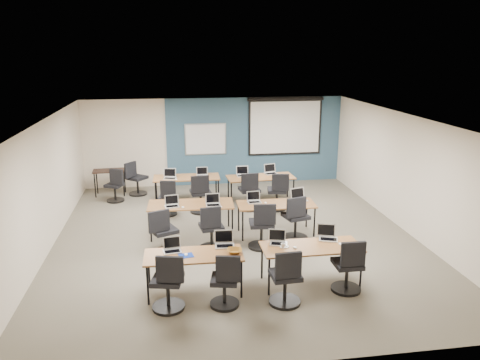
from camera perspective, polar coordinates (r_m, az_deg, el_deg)
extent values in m
cube|color=#6B6354|center=(10.68, -0.54, -7.03)|extent=(8.00, 9.00, 0.02)
cube|color=white|center=(9.96, -0.57, 7.46)|extent=(8.00, 9.00, 0.02)
cube|color=beige|center=(14.59, -3.06, 4.69)|extent=(8.00, 0.04, 2.70)
cube|color=beige|center=(6.10, 5.54, -11.40)|extent=(8.00, 0.04, 2.70)
cube|color=beige|center=(10.48, -22.76, -0.92)|extent=(0.04, 9.00, 2.70)
cube|color=beige|center=(11.49, 19.61, 0.77)|extent=(0.04, 9.00, 2.70)
cube|color=#3D5977|center=(14.74, 1.81, 4.81)|extent=(5.50, 0.04, 2.70)
cube|color=#A4B3BC|center=(14.48, -4.22, 4.98)|extent=(1.28, 0.02, 0.98)
cube|color=white|center=(14.47, -4.22, 4.98)|extent=(1.20, 0.02, 0.90)
cube|color=black|center=(14.80, 5.51, 6.56)|extent=(2.32, 0.03, 1.82)
cube|color=white|center=(14.80, 5.52, 6.40)|extent=(2.20, 0.02, 1.62)
cylinder|color=black|center=(14.68, 5.61, 9.79)|extent=(2.40, 0.10, 0.10)
cube|color=olive|center=(8.16, -5.67, -9.10)|extent=(1.69, 0.70, 0.03)
cylinder|color=black|center=(8.06, -11.19, -12.54)|extent=(0.04, 0.04, 0.70)
cylinder|color=black|center=(8.12, 0.18, -11.98)|extent=(0.04, 0.04, 0.70)
cylinder|color=black|center=(8.58, -11.04, -10.71)|extent=(0.04, 0.04, 0.70)
cylinder|color=black|center=(8.64, -0.43, -10.21)|extent=(0.04, 0.04, 0.70)
cube|color=olive|center=(8.53, 8.69, -8.06)|extent=(1.79, 0.74, 0.03)
cylinder|color=black|center=(8.22, 3.56, -11.68)|extent=(0.04, 0.04, 0.70)
cylinder|color=black|center=(8.69, 14.55, -10.58)|extent=(0.04, 0.04, 0.70)
cylinder|color=black|center=(8.76, 2.70, -9.84)|extent=(0.04, 0.04, 0.70)
cylinder|color=black|center=(9.21, 13.03, -8.93)|extent=(0.04, 0.04, 0.70)
cube|color=brown|center=(10.70, -6.02, -2.98)|extent=(1.93, 0.81, 0.03)
cylinder|color=black|center=(10.51, -10.83, -5.66)|extent=(0.04, 0.04, 0.70)
cylinder|color=black|center=(10.58, -0.94, -5.22)|extent=(0.04, 0.04, 0.70)
cylinder|color=black|center=(11.15, -10.72, -4.39)|extent=(0.04, 0.04, 0.70)
cylinder|color=black|center=(11.22, -1.41, -3.99)|extent=(0.04, 0.04, 0.70)
cube|color=#935C32|center=(10.69, 4.44, -2.96)|extent=(1.76, 0.74, 0.03)
cylinder|color=black|center=(10.38, 0.33, -5.64)|extent=(0.04, 0.04, 0.70)
cylinder|color=black|center=(10.75, 9.06, -5.09)|extent=(0.04, 0.04, 0.70)
cylinder|color=black|center=(10.95, -0.17, -4.48)|extent=(0.04, 0.04, 0.70)
cylinder|color=black|center=(11.30, 8.13, -4.01)|extent=(0.04, 0.04, 0.70)
cube|color=brown|center=(12.95, -6.54, 0.31)|extent=(1.81, 0.75, 0.03)
cylinder|color=black|center=(12.75, -10.23, -1.80)|extent=(0.04, 0.04, 0.70)
cylinder|color=black|center=(12.81, -2.64, -1.49)|extent=(0.04, 0.04, 0.70)
cylinder|color=black|center=(13.36, -10.17, -0.99)|extent=(0.04, 0.04, 0.70)
cylinder|color=black|center=(13.41, -2.93, -0.70)|extent=(0.04, 0.04, 0.70)
cube|color=olive|center=(12.91, 2.53, 0.34)|extent=(1.84, 0.77, 0.03)
cylinder|color=black|center=(12.57, -1.06, -1.80)|extent=(0.04, 0.04, 0.70)
cylinder|color=black|center=(12.90, 6.54, -1.44)|extent=(0.04, 0.04, 0.70)
cylinder|color=black|center=(13.19, -1.43, -0.97)|extent=(0.04, 0.04, 0.70)
cylinder|color=black|center=(13.50, 5.83, -0.65)|extent=(0.04, 0.04, 0.70)
cube|color=silver|center=(8.27, -8.26, -8.62)|extent=(0.31, 0.22, 0.02)
cube|color=black|center=(8.25, -8.26, -8.60)|extent=(0.26, 0.13, 0.00)
cube|color=silver|center=(8.34, -8.30, -7.54)|extent=(0.31, 0.06, 0.21)
cube|color=black|center=(8.33, -8.30, -7.56)|extent=(0.27, 0.04, 0.17)
ellipsoid|color=white|center=(8.13, -6.60, -9.01)|extent=(0.07, 0.10, 0.03)
cylinder|color=black|center=(8.07, -8.69, -15.01)|extent=(0.54, 0.54, 0.05)
cylinder|color=black|center=(7.97, -8.75, -13.69)|extent=(0.06, 0.06, 0.48)
cube|color=black|center=(7.83, -8.84, -11.90)|extent=(0.48, 0.48, 0.08)
cube|color=black|center=(7.52, -8.55, -10.74)|extent=(0.44, 0.06, 0.44)
cube|color=#B8B9BD|center=(8.41, -1.87, -8.05)|extent=(0.34, 0.25, 0.02)
cube|color=black|center=(8.38, -1.86, -8.03)|extent=(0.29, 0.15, 0.00)
cube|color=#B8B9BD|center=(8.48, -1.99, -6.88)|extent=(0.34, 0.06, 0.24)
cube|color=black|center=(8.47, -1.98, -6.90)|extent=(0.30, 0.04, 0.19)
ellipsoid|color=white|center=(8.30, -0.28, -8.37)|extent=(0.06, 0.10, 0.03)
cylinder|color=black|center=(8.07, -1.89, -14.83)|extent=(0.49, 0.49, 0.05)
cylinder|color=black|center=(7.98, -1.90, -13.64)|extent=(0.06, 0.06, 0.43)
cube|color=black|center=(7.85, -1.92, -12.01)|extent=(0.43, 0.43, 0.08)
cube|color=black|center=(7.56, -1.46, -10.78)|extent=(0.40, 0.06, 0.44)
cube|color=#A3A3AE|center=(8.52, 4.72, -7.76)|extent=(0.31, 0.23, 0.02)
cube|color=black|center=(8.50, 4.75, -7.74)|extent=(0.27, 0.13, 0.00)
cube|color=#A3A3AE|center=(8.58, 4.55, -6.70)|extent=(0.31, 0.06, 0.22)
cube|color=black|center=(8.58, 4.56, -6.72)|extent=(0.28, 0.04, 0.18)
ellipsoid|color=white|center=(8.40, 6.71, -8.16)|extent=(0.08, 0.11, 0.04)
cylinder|color=black|center=(8.16, 5.45, -14.52)|extent=(0.54, 0.54, 0.05)
cylinder|color=black|center=(8.06, 5.49, -13.21)|extent=(0.06, 0.06, 0.48)
cube|color=black|center=(7.93, 5.54, -11.45)|extent=(0.48, 0.48, 0.08)
cube|color=black|center=(7.62, 5.91, -10.31)|extent=(0.43, 0.06, 0.44)
cube|color=#B5B5B5|center=(8.83, 10.70, -7.12)|extent=(0.34, 0.25, 0.02)
cube|color=black|center=(8.81, 10.75, -7.10)|extent=(0.29, 0.15, 0.00)
cube|color=#B5B5B5|center=(8.90, 10.46, -6.02)|extent=(0.34, 0.06, 0.24)
cube|color=black|center=(8.89, 10.48, -6.04)|extent=(0.30, 0.04, 0.19)
ellipsoid|color=white|center=(8.67, 12.15, -7.63)|extent=(0.07, 0.11, 0.04)
cylinder|color=black|center=(8.71, 12.77, -12.79)|extent=(0.53, 0.53, 0.05)
cylinder|color=black|center=(8.62, 12.85, -11.57)|extent=(0.06, 0.06, 0.47)
cube|color=black|center=(8.50, 12.96, -9.92)|extent=(0.47, 0.47, 0.08)
cube|color=black|center=(8.20, 13.63, -8.78)|extent=(0.43, 0.06, 0.44)
cube|color=silver|center=(10.54, -8.29, -3.20)|extent=(0.31, 0.23, 0.02)
cube|color=black|center=(10.52, -8.30, -3.18)|extent=(0.26, 0.13, 0.00)
cube|color=silver|center=(10.62, -8.33, -2.38)|extent=(0.31, 0.06, 0.22)
cube|color=black|center=(10.62, -8.33, -2.39)|extent=(0.27, 0.04, 0.18)
ellipsoid|color=white|center=(10.46, -6.98, -3.31)|extent=(0.07, 0.11, 0.04)
cylinder|color=black|center=(10.01, -9.12, -8.71)|extent=(0.55, 0.55, 0.05)
cylinder|color=black|center=(9.92, -9.18, -7.57)|extent=(0.06, 0.06, 0.48)
cube|color=black|center=(9.81, -9.25, -6.06)|extent=(0.48, 0.48, 0.08)
cube|color=black|center=(9.53, -9.85, -4.96)|extent=(0.44, 0.06, 0.44)
cube|color=#A3A3AB|center=(10.53, -3.28, -3.08)|extent=(0.32, 0.24, 0.02)
cube|color=black|center=(10.51, -3.27, -3.05)|extent=(0.27, 0.14, 0.00)
cube|color=#A3A3AB|center=(10.62, -3.36, -2.23)|extent=(0.32, 0.06, 0.22)
cube|color=black|center=(10.61, -3.35, -2.24)|extent=(0.28, 0.04, 0.18)
ellipsoid|color=white|center=(10.42, -2.38, -3.28)|extent=(0.08, 0.11, 0.04)
cylinder|color=black|center=(10.12, -3.46, -8.24)|extent=(0.53, 0.53, 0.05)
cylinder|color=black|center=(10.04, -3.48, -7.14)|extent=(0.06, 0.06, 0.47)
cube|color=black|center=(9.94, -3.51, -5.67)|extent=(0.47, 0.47, 0.08)
cube|color=black|center=(9.64, -3.59, -4.59)|extent=(0.43, 0.06, 0.44)
cube|color=silver|center=(10.72, 1.77, -2.72)|extent=(0.31, 0.23, 0.02)
cube|color=black|center=(10.70, 1.79, -2.69)|extent=(0.26, 0.13, 0.00)
cube|color=silver|center=(10.80, 1.65, -1.92)|extent=(0.31, 0.06, 0.21)
cube|color=black|center=(10.79, 1.66, -1.93)|extent=(0.27, 0.04, 0.18)
ellipsoid|color=white|center=(10.70, 3.12, -2.77)|extent=(0.08, 0.10, 0.03)
cylinder|color=black|center=(10.20, 2.60, -8.03)|extent=(0.57, 0.57, 0.05)
cylinder|color=black|center=(10.11, 2.62, -6.85)|extent=(0.06, 0.06, 0.50)
cube|color=black|center=(10.00, 2.64, -5.30)|extent=(0.50, 0.50, 0.08)
cube|color=black|center=(9.70, 3.05, -4.23)|extent=(0.46, 0.06, 0.44)
cube|color=#B4B4B4|center=(10.92, 7.21, -2.50)|extent=(0.36, 0.26, 0.02)
cube|color=black|center=(10.90, 7.24, -2.47)|extent=(0.31, 0.15, 0.00)
cube|color=#B4B4B4|center=(11.01, 7.03, -1.59)|extent=(0.36, 0.07, 0.25)
cube|color=black|center=(11.00, 7.04, -1.61)|extent=(0.32, 0.05, 0.21)
ellipsoid|color=white|center=(10.81, 7.95, -2.72)|extent=(0.06, 0.09, 0.03)
cylinder|color=black|center=(10.69, 6.72, -6.98)|extent=(0.57, 0.57, 0.05)
cylinder|color=black|center=(10.61, 6.76, -5.85)|extent=(0.06, 0.06, 0.50)
cube|color=black|center=(10.51, 6.81, -4.38)|extent=(0.50, 0.50, 0.08)
cube|color=black|center=(10.20, 6.88, -3.34)|extent=(0.46, 0.06, 0.44)
cube|color=silver|center=(12.83, -8.53, 0.20)|extent=(0.34, 0.25, 0.02)
cube|color=black|center=(12.80, -8.53, 0.23)|extent=(0.29, 0.14, 0.00)
cube|color=silver|center=(12.92, -8.55, 0.91)|extent=(0.34, 0.06, 0.24)
cube|color=black|center=(12.91, -8.55, 0.90)|extent=(0.30, 0.04, 0.19)
ellipsoid|color=white|center=(12.69, -7.80, 0.07)|extent=(0.09, 0.11, 0.04)
cylinder|color=black|center=(12.24, -8.80, -4.09)|extent=(0.48, 0.48, 0.05)
cylinder|color=black|center=(12.18, -8.83, -3.27)|extent=(0.06, 0.06, 0.42)
cube|color=black|center=(12.10, -8.88, -2.14)|extent=(0.42, 0.42, 0.08)
cube|color=black|center=(11.84, -8.77, -1.12)|extent=(0.38, 0.06, 0.44)
cube|color=#B7B7B7|center=(12.95, -4.60, 0.48)|extent=(0.31, 0.23, 0.02)
cube|color=black|center=(12.93, -4.60, 0.51)|extent=(0.27, 0.13, 0.00)
cube|color=#B7B7B7|center=(13.04, -4.65, 1.13)|extent=(0.31, 0.06, 0.22)
cube|color=black|center=(13.03, -4.65, 1.12)|extent=(0.28, 0.04, 0.18)
ellipsoid|color=white|center=(12.68, -3.94, 0.17)|extent=(0.08, 0.11, 0.04)
cylinder|color=black|center=(12.35, -4.78, -3.77)|extent=(0.57, 0.57, 0.05)
cylinder|color=black|center=(12.27, -4.80, -2.78)|extent=(0.06, 0.06, 0.50)
cube|color=black|center=(12.18, -4.83, -1.47)|extent=(0.50, 0.50, 0.08)
cube|color=black|center=(11.88, -4.90, -0.51)|extent=(0.46, 0.06, 0.44)
cube|color=#B6B6C1|center=(12.95, 0.37, 0.53)|extent=(0.34, 0.25, 0.02)
cube|color=black|center=(12.93, 0.38, 0.55)|extent=(0.29, 0.14, 0.00)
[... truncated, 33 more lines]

